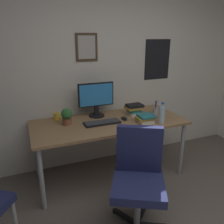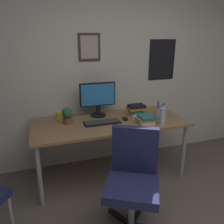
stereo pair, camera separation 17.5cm
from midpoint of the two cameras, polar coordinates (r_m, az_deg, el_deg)
wall_back at (r=3.14m, az=1.57°, el=10.68°), size 4.40×0.10×2.60m
desk at (r=2.81m, az=1.16°, el=-3.59°), size 1.84×0.80×0.74m
office_chair at (r=2.16m, az=7.69°, el=-15.44°), size 0.62×0.62×0.95m
monitor at (r=2.90m, az=-1.83°, el=3.53°), size 0.46×0.20×0.43m
keyboard at (r=2.71m, az=-0.60°, el=-2.62°), size 0.43×0.15×0.03m
computer_mouse at (r=2.83m, az=5.05°, el=-1.66°), size 0.06×0.11×0.04m
water_bottle at (r=2.74m, az=14.33°, el=-0.93°), size 0.07×0.07×0.25m
coffee_mug_near at (r=2.92m, az=-11.48°, el=-0.76°), size 0.11×0.07×0.09m
potted_plant at (r=2.72m, az=-9.25°, el=-0.73°), size 0.13×0.13×0.20m
pen_cup at (r=3.03m, az=12.99°, el=0.04°), size 0.07×0.07×0.20m
book_stack_left at (r=2.75m, az=10.27°, el=-1.85°), size 0.21×0.17×0.09m
book_stack_right at (r=3.01m, az=7.68°, el=0.57°), size 0.22×0.17×0.14m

